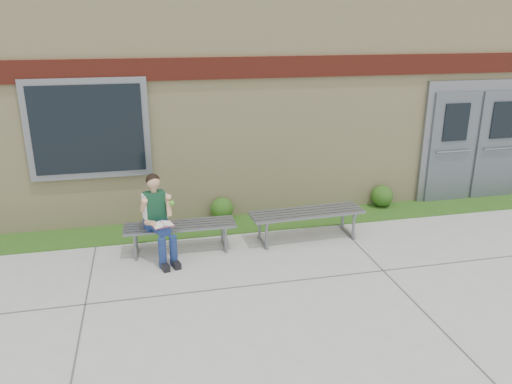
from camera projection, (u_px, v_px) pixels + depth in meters
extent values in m
plane|color=#9E9E99|center=(329.00, 297.00, 6.33)|extent=(80.00, 80.00, 0.00)
cube|color=#244A13|center=(276.00, 221.00, 8.72)|extent=(16.00, 0.80, 0.02)
cube|color=beige|center=(238.00, 83.00, 11.21)|extent=(16.00, 6.00, 4.00)
cube|color=maroon|center=(272.00, 67.00, 8.22)|extent=(16.00, 0.06, 0.35)
cube|color=slate|center=(88.00, 129.00, 7.88)|extent=(1.90, 0.08, 1.60)
cube|color=black|center=(88.00, 130.00, 7.84)|extent=(1.70, 0.04, 1.40)
cube|color=slate|center=(474.00, 141.00, 9.52)|extent=(2.20, 0.08, 2.30)
cube|color=#515962|center=(452.00, 148.00, 9.40)|extent=(0.92, 0.06, 2.10)
cube|color=#515962|center=(498.00, 145.00, 9.61)|extent=(0.92, 0.06, 2.10)
cube|color=slate|center=(180.00, 225.00, 7.48)|extent=(1.67, 0.50, 0.03)
cube|color=slate|center=(136.00, 243.00, 7.41)|extent=(0.05, 0.46, 0.38)
cube|color=slate|center=(224.00, 235.00, 7.69)|extent=(0.05, 0.46, 0.38)
cube|color=slate|center=(307.00, 212.00, 7.88)|extent=(1.83, 0.58, 0.04)
cube|color=slate|center=(262.00, 231.00, 7.81)|extent=(0.07, 0.50, 0.41)
cube|color=slate|center=(349.00, 223.00, 8.12)|extent=(0.07, 0.50, 0.41)
cube|color=navy|center=(156.00, 223.00, 7.33)|extent=(0.36, 0.29, 0.15)
cube|color=#103D25|center=(155.00, 206.00, 7.23)|extent=(0.33, 0.25, 0.42)
sphere|color=tan|center=(153.00, 182.00, 7.10)|extent=(0.24, 0.24, 0.19)
sphere|color=black|center=(153.00, 180.00, 7.11)|extent=(0.25, 0.25, 0.20)
cylinder|color=navy|center=(155.00, 229.00, 7.09)|extent=(0.23, 0.40, 0.14)
cylinder|color=navy|center=(166.00, 226.00, 7.17)|extent=(0.23, 0.40, 0.14)
cylinder|color=navy|center=(162.00, 253.00, 7.02)|extent=(0.11, 0.11, 0.45)
cylinder|color=navy|center=(174.00, 251.00, 7.09)|extent=(0.11, 0.11, 0.45)
cube|color=black|center=(165.00, 266.00, 7.02)|extent=(0.15, 0.25, 0.09)
cube|color=black|center=(176.00, 264.00, 7.10)|extent=(0.15, 0.25, 0.09)
cylinder|color=tan|center=(144.00, 205.00, 7.09)|extent=(0.13, 0.22, 0.24)
cylinder|color=tan|center=(167.00, 201.00, 7.24)|extent=(0.13, 0.22, 0.24)
cube|color=white|center=(163.00, 224.00, 7.01)|extent=(0.33, 0.27, 0.01)
cube|color=#C14866|center=(163.00, 225.00, 7.01)|extent=(0.33, 0.28, 0.01)
sphere|color=#52AF2E|center=(172.00, 203.00, 7.14)|extent=(0.08, 0.08, 0.08)
sphere|color=#244A13|center=(222.00, 209.00, 8.69)|extent=(0.40, 0.40, 0.40)
sphere|color=#244A13|center=(382.00, 196.00, 9.33)|extent=(0.40, 0.40, 0.40)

